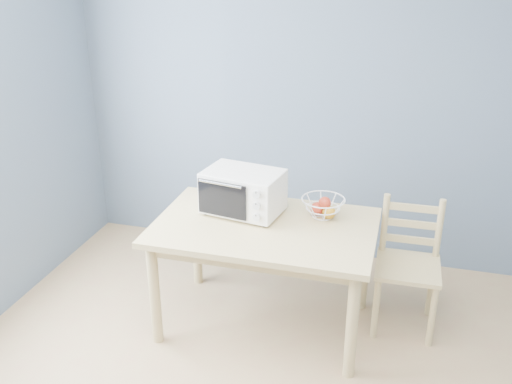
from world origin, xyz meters
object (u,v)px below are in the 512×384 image
(dining_table, at_px, (265,239))
(fruit_basket, at_px, (324,207))
(dining_chair, at_px, (408,267))
(toaster_oven, at_px, (240,191))

(dining_table, xyz_separation_m, fruit_basket, (0.34, 0.21, 0.17))
(dining_table, relative_size, fruit_basket, 3.95)
(fruit_basket, distance_m, dining_chair, 0.69)
(dining_chair, bearing_deg, toaster_oven, -174.42)
(toaster_oven, bearing_deg, dining_table, -24.51)
(dining_table, xyz_separation_m, toaster_oven, (-0.20, 0.14, 0.26))
(dining_table, bearing_deg, fruit_basket, 31.82)
(dining_table, xyz_separation_m, dining_chair, (0.91, 0.26, -0.22))
(dining_table, distance_m, dining_chair, 0.97)
(toaster_oven, relative_size, fruit_basket, 1.54)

